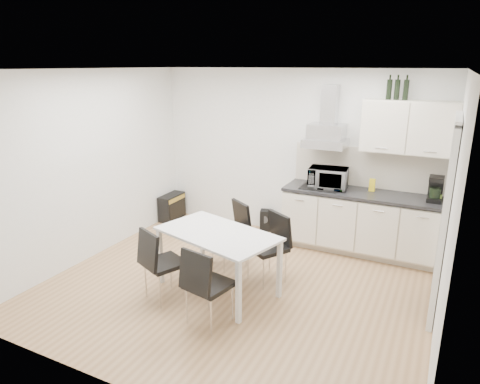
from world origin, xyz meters
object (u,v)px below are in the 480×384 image
object	(u,v)px
kitchenette	(366,198)
chair_near_right	(209,285)
chair_near_left	(165,264)
guitar_amp	(172,207)
floor_speaker	(266,220)
chair_far_right	(267,249)
dining_table	(218,239)
chair_far_left	(229,235)

from	to	relation	value
kitchenette	chair_near_right	world-z (taller)	kitchenette
chair_near_left	guitar_amp	world-z (taller)	chair_near_left
floor_speaker	kitchenette	bearing A→B (deg)	-23.93
chair_near_right	guitar_amp	distance (m)	3.33
kitchenette	chair_near_left	bearing A→B (deg)	-127.55
kitchenette	guitar_amp	size ratio (longest dim) A/B	4.65
chair_near_left	chair_near_right	xyz separation A→B (m)	(0.72, -0.21, 0.00)
kitchenette	chair_near_left	distance (m)	2.99
kitchenette	chair_far_right	bearing A→B (deg)	-122.22
kitchenette	guitar_amp	world-z (taller)	kitchenette
floor_speaker	dining_table	bearing A→B (deg)	-101.42
kitchenette	floor_speaker	distance (m)	1.73
kitchenette	chair_far_right	distance (m)	1.75
chair_near_left	chair_near_right	bearing A→B (deg)	7.88
kitchenette	chair_far_left	xyz separation A→B (m)	(-1.55, -1.25, -0.39)
chair_far_right	guitar_amp	xyz separation A→B (m)	(-2.40, 1.36, -0.21)
guitar_amp	floor_speaker	size ratio (longest dim) A/B	1.57
guitar_amp	chair_near_left	bearing A→B (deg)	-56.84
dining_table	floor_speaker	distance (m)	2.14
chair_far_right	guitar_amp	distance (m)	2.76
dining_table	chair_far_left	bearing A→B (deg)	122.16
chair_far_left	chair_near_left	distance (m)	1.13
chair_near_left	floor_speaker	distance (m)	2.54
chair_far_left	floor_speaker	size ratio (longest dim) A/B	2.55
chair_near_left	chair_near_right	distance (m)	0.75
chair_near_left	dining_table	bearing A→B (deg)	68.36
dining_table	guitar_amp	bearing A→B (deg)	152.72
chair_far_left	guitar_amp	distance (m)	2.12
chair_near_right	guitar_amp	size ratio (longest dim) A/B	1.62
dining_table	guitar_amp	world-z (taller)	dining_table
chair_far_left	chair_near_left	bearing A→B (deg)	110.00
kitchenette	chair_near_left	world-z (taller)	kitchenette
chair_far_right	chair_near_right	distance (m)	1.13
chair_near_left	guitar_amp	xyz separation A→B (m)	(-1.50, 2.27, -0.21)
chair_far_left	floor_speaker	xyz separation A→B (m)	(-0.04, 1.41, -0.27)
kitchenette	chair_far_right	xyz separation A→B (m)	(-0.91, -1.44, -0.39)
chair_near_right	floor_speaker	distance (m)	2.78
chair_near_left	floor_speaker	size ratio (longest dim) A/B	2.55
chair_far_right	chair_near_left	world-z (taller)	same
kitchenette	chair_far_right	size ratio (longest dim) A/B	2.86
floor_speaker	chair_far_right	bearing A→B (deg)	-84.97
chair_far_right	kitchenette	bearing A→B (deg)	-90.86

